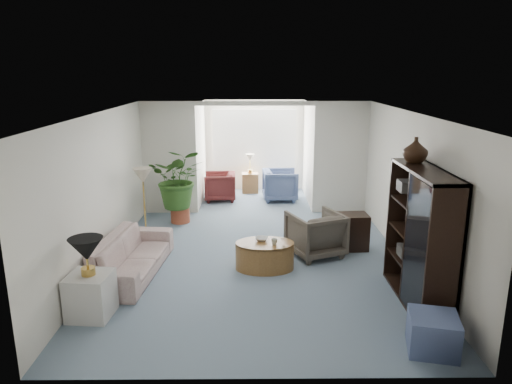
{
  "coord_description": "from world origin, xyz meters",
  "views": [
    {
      "loc": [
        -0.07,
        -7.32,
        3.14
      ],
      "look_at": [
        0.0,
        0.6,
        1.1
      ],
      "focal_mm": 33.21,
      "sensor_mm": 36.0,
      "label": 1
    }
  ],
  "objects_px": {
    "framed_picture": "(414,166)",
    "cabinet_urn": "(415,150)",
    "floor_lamp": "(143,176)",
    "sofa": "(131,255)",
    "coffee_cup": "(274,242)",
    "ottoman": "(433,333)",
    "sunroom_chair_blue": "(280,185)",
    "sunroom_table": "(250,183)",
    "wingback_chair": "(315,234)",
    "coffee_bowl": "(262,239)",
    "sunroom_chair_maroon": "(220,186)",
    "coffee_table": "(265,256)",
    "side_table_dark": "(352,231)",
    "plant_pot": "(180,215)",
    "end_table": "(91,295)",
    "table_lamp": "(86,249)",
    "entertainment_cabinet": "(421,237)"
  },
  "relations": [
    {
      "from": "plant_pot",
      "to": "sunroom_table",
      "type": "distance_m",
      "value": 2.92
    },
    {
      "from": "framed_picture",
      "to": "sunroom_chair_maroon",
      "type": "distance_m",
      "value": 5.51
    },
    {
      "from": "table_lamp",
      "to": "ottoman",
      "type": "relative_size",
      "value": 0.81
    },
    {
      "from": "coffee_bowl",
      "to": "entertainment_cabinet",
      "type": "height_order",
      "value": "entertainment_cabinet"
    },
    {
      "from": "framed_picture",
      "to": "end_table",
      "type": "distance_m",
      "value": 5.1
    },
    {
      "from": "framed_picture",
      "to": "wingback_chair",
      "type": "distance_m",
      "value": 2.01
    },
    {
      "from": "sofa",
      "to": "sunroom_chair_blue",
      "type": "relative_size",
      "value": 2.5
    },
    {
      "from": "coffee_table",
      "to": "plant_pot",
      "type": "relative_size",
      "value": 2.37
    },
    {
      "from": "coffee_table",
      "to": "sunroom_table",
      "type": "distance_m",
      "value": 4.98
    },
    {
      "from": "coffee_table",
      "to": "sunroom_chair_maroon",
      "type": "relative_size",
      "value": 1.24
    },
    {
      "from": "cabinet_urn",
      "to": "plant_pot",
      "type": "relative_size",
      "value": 0.9
    },
    {
      "from": "side_table_dark",
      "to": "plant_pot",
      "type": "xyz_separation_m",
      "value": [
        -3.33,
        1.57,
        -0.16
      ]
    },
    {
      "from": "sofa",
      "to": "end_table",
      "type": "bearing_deg",
      "value": 176.69
    },
    {
      "from": "side_table_dark",
      "to": "framed_picture",
      "type": "bearing_deg",
      "value": -49.09
    },
    {
      "from": "ottoman",
      "to": "coffee_table",
      "type": "bearing_deg",
      "value": 128.6
    },
    {
      "from": "end_table",
      "to": "coffee_bowl",
      "type": "bearing_deg",
      "value": 35.49
    },
    {
      "from": "floor_lamp",
      "to": "ottoman",
      "type": "xyz_separation_m",
      "value": [
        4.1,
        -3.75,
        -1.03
      ]
    },
    {
      "from": "cabinet_urn",
      "to": "sunroom_table",
      "type": "distance_m",
      "value": 6.32
    },
    {
      "from": "sunroom_chair_maroon",
      "to": "framed_picture",
      "type": "bearing_deg",
      "value": 35.97
    },
    {
      "from": "ottoman",
      "to": "plant_pot",
      "type": "distance_m",
      "value": 6.0
    },
    {
      "from": "coffee_table",
      "to": "ottoman",
      "type": "height_order",
      "value": "coffee_table"
    },
    {
      "from": "end_table",
      "to": "cabinet_urn",
      "type": "height_order",
      "value": "cabinet_urn"
    },
    {
      "from": "sofa",
      "to": "coffee_bowl",
      "type": "height_order",
      "value": "sofa"
    },
    {
      "from": "end_table",
      "to": "sunroom_chair_blue",
      "type": "distance_m",
      "value": 6.39
    },
    {
      "from": "framed_picture",
      "to": "cabinet_urn",
      "type": "distance_m",
      "value": 0.78
    },
    {
      "from": "ottoman",
      "to": "sunroom_chair_maroon",
      "type": "xyz_separation_m",
      "value": [
        -2.87,
        6.57,
        0.13
      ]
    },
    {
      "from": "ottoman",
      "to": "floor_lamp",
      "type": "bearing_deg",
      "value": 137.58
    },
    {
      "from": "wingback_chair",
      "to": "plant_pot",
      "type": "distance_m",
      "value": 3.24
    },
    {
      "from": "ottoman",
      "to": "sunroom_table",
      "type": "height_order",
      "value": "sunroom_table"
    },
    {
      "from": "sofa",
      "to": "plant_pot",
      "type": "distance_m",
      "value": 2.66
    },
    {
      "from": "sofa",
      "to": "coffee_table",
      "type": "xyz_separation_m",
      "value": [
        2.12,
        0.17,
        -0.08
      ]
    },
    {
      "from": "sofa",
      "to": "sunroom_chair_maroon",
      "type": "height_order",
      "value": "sunroom_chair_maroon"
    },
    {
      "from": "table_lamp",
      "to": "coffee_table",
      "type": "xyz_separation_m",
      "value": [
        2.32,
        1.52,
        -0.71
      ]
    },
    {
      "from": "framed_picture",
      "to": "table_lamp",
      "type": "height_order",
      "value": "framed_picture"
    },
    {
      "from": "framed_picture",
      "to": "cabinet_urn",
      "type": "bearing_deg",
      "value": -109.24
    },
    {
      "from": "side_table_dark",
      "to": "ottoman",
      "type": "xyz_separation_m",
      "value": [
        0.27,
        -3.23,
        -0.11
      ]
    },
    {
      "from": "sunroom_table",
      "to": "floor_lamp",
      "type": "bearing_deg",
      "value": -118.99
    },
    {
      "from": "cabinet_urn",
      "to": "coffee_cup",
      "type": "bearing_deg",
      "value": 165.25
    },
    {
      "from": "sunroom_chair_blue",
      "to": "sunroom_table",
      "type": "height_order",
      "value": "sunroom_chair_blue"
    },
    {
      "from": "table_lamp",
      "to": "cabinet_urn",
      "type": "height_order",
      "value": "cabinet_urn"
    },
    {
      "from": "side_table_dark",
      "to": "entertainment_cabinet",
      "type": "xyz_separation_m",
      "value": [
        0.5,
        -2.0,
        0.62
      ]
    },
    {
      "from": "coffee_table",
      "to": "side_table_dark",
      "type": "distance_m",
      "value": 1.83
    },
    {
      "from": "sunroom_chair_blue",
      "to": "side_table_dark",
      "type": "bearing_deg",
      "value": -164.33
    },
    {
      "from": "plant_pot",
      "to": "sunroom_chair_blue",
      "type": "relative_size",
      "value": 0.48
    },
    {
      "from": "floor_lamp",
      "to": "sofa",
      "type": "bearing_deg",
      "value": -85.82
    },
    {
      "from": "ottoman",
      "to": "sunroom_chair_blue",
      "type": "distance_m",
      "value": 6.71
    },
    {
      "from": "framed_picture",
      "to": "entertainment_cabinet",
      "type": "relative_size",
      "value": 0.27
    },
    {
      "from": "plant_pot",
      "to": "sunroom_table",
      "type": "relative_size",
      "value": 0.77
    },
    {
      "from": "sunroom_table",
      "to": "wingback_chair",
      "type": "bearing_deg",
      "value": -75.31
    },
    {
      "from": "wingback_chair",
      "to": "coffee_bowl",
      "type": "bearing_deg",
      "value": 4.3
    }
  ]
}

